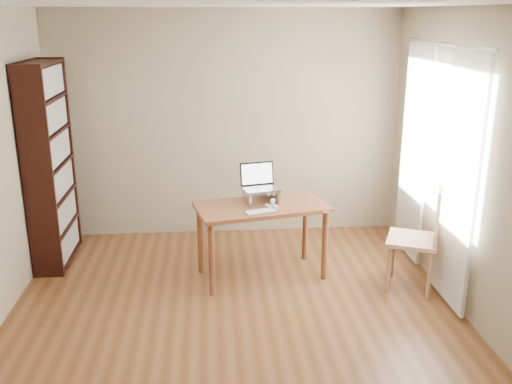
% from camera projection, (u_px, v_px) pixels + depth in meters
% --- Properties ---
extents(room, '(4.04, 4.54, 2.64)m').
position_uv_depth(room, '(239.00, 179.00, 4.44)').
color(room, '#563016').
rests_on(room, ground).
extents(bookshelf, '(0.30, 0.90, 2.10)m').
position_uv_depth(bookshelf, '(50.00, 165.00, 5.84)').
color(bookshelf, black).
rests_on(bookshelf, ground).
extents(curtains, '(0.03, 1.90, 2.25)m').
position_uv_depth(curtains, '(434.00, 165.00, 5.38)').
color(curtains, white).
rests_on(curtains, ground).
extents(desk, '(1.37, 0.89, 0.75)m').
position_uv_depth(desk, '(262.00, 216.00, 5.58)').
color(desk, brown).
rests_on(desk, ground).
extents(laptop_stand, '(0.32, 0.25, 0.13)m').
position_uv_depth(laptop_stand, '(261.00, 195.00, 5.60)').
color(laptop_stand, silver).
rests_on(laptop_stand, desk).
extents(laptop, '(0.39, 0.36, 0.24)m').
position_uv_depth(laptop, '(261.00, 182.00, 5.63)').
color(laptop, silver).
rests_on(laptop, laptop_stand).
extents(keyboard, '(0.33, 0.22, 0.02)m').
position_uv_depth(keyboard, '(261.00, 212.00, 5.34)').
color(keyboard, silver).
rests_on(keyboard, desk).
extents(coaster, '(0.09, 0.09, 0.01)m').
position_uv_depth(coaster, '(326.00, 212.00, 5.34)').
color(coaster, brown).
rests_on(coaster, desk).
extents(cat, '(0.26, 0.49, 0.16)m').
position_uv_depth(cat, '(264.00, 195.00, 5.64)').
color(cat, '#413833').
rests_on(cat, desk).
extents(chair, '(0.60, 0.60, 1.03)m').
position_uv_depth(chair, '(421.00, 233.00, 5.37)').
color(chair, tan).
rests_on(chair, ground).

